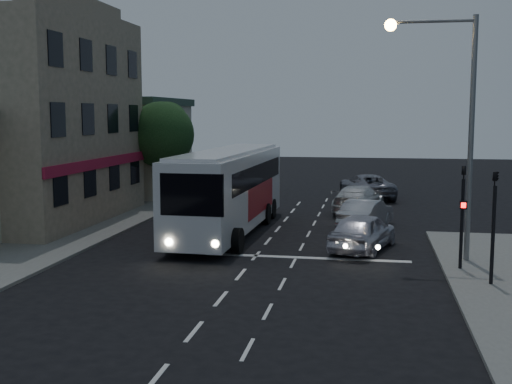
% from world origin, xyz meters
% --- Properties ---
extents(ground, '(120.00, 120.00, 0.00)m').
position_xyz_m(ground, '(0.00, 0.00, 0.00)').
color(ground, black).
extents(sidewalk_far, '(12.00, 50.00, 0.12)m').
position_xyz_m(sidewalk_far, '(-13.00, 8.00, 0.06)').
color(sidewalk_far, slate).
rests_on(sidewalk_far, ground).
extents(road_markings, '(8.00, 30.55, 0.01)m').
position_xyz_m(road_markings, '(1.29, 3.31, 0.00)').
color(road_markings, silver).
rests_on(road_markings, ground).
extents(tour_bus, '(3.05, 12.79, 3.91)m').
position_xyz_m(tour_bus, '(-2.12, 6.65, 2.11)').
color(tour_bus, silver).
rests_on(tour_bus, ground).
extents(car_suv, '(3.06, 4.94, 1.57)m').
position_xyz_m(car_suv, '(4.12, 3.80, 0.78)').
color(car_suv, silver).
rests_on(car_suv, ground).
extents(car_sedan_a, '(2.76, 4.71, 1.47)m').
position_xyz_m(car_sedan_a, '(4.20, 8.80, 0.73)').
color(car_sedan_a, '#B3B2B7').
rests_on(car_sedan_a, ground).
extents(car_sedan_b, '(3.20, 5.62, 1.54)m').
position_xyz_m(car_sedan_b, '(3.73, 14.10, 0.77)').
color(car_sedan_b, silver).
rests_on(car_sedan_b, ground).
extents(car_sedan_c, '(4.11, 6.29, 1.61)m').
position_xyz_m(car_sedan_c, '(4.14, 20.34, 0.80)').
color(car_sedan_c, gray).
rests_on(car_sedan_c, ground).
extents(traffic_signal_main, '(0.25, 0.35, 4.10)m').
position_xyz_m(traffic_signal_main, '(7.60, 0.78, 2.42)').
color(traffic_signal_main, black).
rests_on(traffic_signal_main, sidewalk_near).
extents(traffic_signal_side, '(0.18, 0.15, 4.10)m').
position_xyz_m(traffic_signal_side, '(8.30, -1.20, 2.42)').
color(traffic_signal_side, black).
rests_on(traffic_signal_side, sidewalk_near).
extents(streetlight, '(3.32, 0.44, 9.00)m').
position_xyz_m(streetlight, '(7.34, 2.20, 5.73)').
color(streetlight, slate).
rests_on(streetlight, sidewalk_near).
extents(main_building, '(10.12, 12.00, 11.00)m').
position_xyz_m(main_building, '(-13.96, 8.00, 5.16)').
color(main_building, '#776E57').
rests_on(main_building, sidewalk_far).
extents(low_building_north, '(9.40, 9.40, 6.50)m').
position_xyz_m(low_building_north, '(-13.50, 20.00, 3.39)').
color(low_building_north, beige).
rests_on(low_building_north, sidewalk_far).
extents(street_tree, '(4.00, 4.00, 6.20)m').
position_xyz_m(street_tree, '(-8.21, 15.02, 4.50)').
color(street_tree, black).
rests_on(street_tree, sidewalk_far).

